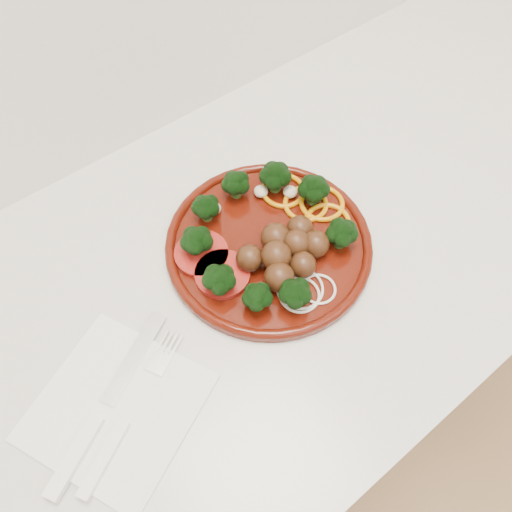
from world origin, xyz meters
TOP-DOWN VIEW (x-y plane):
  - counter at (0.00, 1.70)m, footprint 2.40×0.60m
  - plate at (-0.09, 1.71)m, footprint 0.29×0.29m
  - napkin at (-0.37, 1.64)m, footprint 0.23×0.23m
  - knife at (-0.40, 1.64)m, footprint 0.21×0.13m
  - fork at (-0.39, 1.61)m, footprint 0.19×0.11m

SIDE VIEW (x-z plane):
  - counter at x=0.00m, z-range 0.00..0.90m
  - napkin at x=-0.37m, z-range 0.90..0.90m
  - fork at x=-0.39m, z-range 0.90..0.91m
  - knife at x=-0.40m, z-range 0.90..0.91m
  - plate at x=-0.09m, z-range 0.89..0.95m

